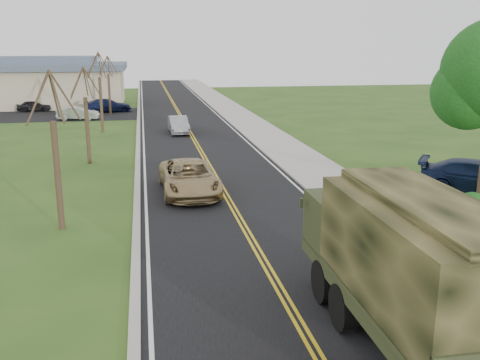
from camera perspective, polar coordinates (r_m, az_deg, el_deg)
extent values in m
plane|color=#274617|center=(13.22, 7.95, -17.60)|extent=(160.00, 160.00, 0.00)
cube|color=black|center=(51.23, -6.10, 6.36)|extent=(8.00, 120.00, 0.01)
cube|color=#9E998E|center=(51.69, -1.48, 6.56)|extent=(0.30, 120.00, 0.12)
cube|color=#9E998E|center=(51.99, 0.44, 6.60)|extent=(3.20, 120.00, 0.10)
cube|color=#9E998E|center=(51.09, -10.77, 6.22)|extent=(0.30, 120.00, 0.10)
sphere|color=#154614|center=(25.37, 23.25, 8.59)|extent=(3.24, 3.24, 3.24)
cylinder|color=#38281C|center=(21.44, -18.87, 0.40)|extent=(0.24, 0.24, 4.20)
cylinder|color=#38281C|center=(21.02, -18.19, 8.57)|extent=(1.01, 0.33, 1.90)
cylinder|color=#38281C|center=(21.57, -19.18, 8.42)|extent=(0.13, 1.29, 1.74)
cylinder|color=#38281C|center=(21.22, -20.70, 8.42)|extent=(0.98, 0.43, 1.90)
cylinder|color=#38281C|center=(20.57, -20.79, 8.03)|extent=(0.79, 1.05, 1.77)
cylinder|color=#38281C|center=(20.52, -18.96, 8.39)|extent=(0.58, 0.90, 1.90)
cylinder|color=#38281C|center=(33.16, -15.95, 5.07)|extent=(0.24, 0.24, 3.96)
cylinder|color=#38281C|center=(32.94, -15.49, 10.05)|extent=(0.96, 0.32, 1.79)
cylinder|color=#38281C|center=(33.44, -16.14, 9.93)|extent=(0.12, 1.22, 1.65)
cylinder|color=#38281C|center=(33.07, -17.02, 9.96)|extent=(0.93, 0.41, 1.79)
cylinder|color=#38281C|center=(32.45, -17.01, 9.76)|extent=(0.75, 0.99, 1.67)
cylinder|color=#38281C|center=(32.45, -15.91, 9.96)|extent=(0.55, 0.85, 1.80)
cylinder|color=#38281C|center=(44.99, -14.58, 7.74)|extent=(0.24, 0.24, 4.44)
cylinder|color=#38281C|center=(44.87, -14.17, 11.86)|extent=(1.07, 0.35, 2.00)
cylinder|color=#38281C|center=(45.42, -14.73, 11.74)|extent=(0.13, 1.36, 1.84)
cylinder|color=#38281C|center=(45.00, -15.45, 11.78)|extent=(1.03, 0.46, 2.00)
cylinder|color=#38281C|center=(44.30, -15.42, 11.65)|extent=(0.83, 1.10, 1.87)
cylinder|color=#38281C|center=(44.32, -14.51, 11.81)|extent=(0.61, 0.95, 2.01)
cylinder|color=#38281C|center=(56.93, -13.75, 8.88)|extent=(0.24, 0.24, 4.08)
cylinder|color=#38281C|center=(56.85, -13.45, 11.86)|extent=(0.99, 0.33, 1.84)
cylinder|color=#38281C|center=(57.35, -13.86, 11.78)|extent=(0.13, 1.25, 1.69)
cylinder|color=#38281C|center=(56.95, -14.38, 11.81)|extent=(0.95, 0.42, 1.85)
cylinder|color=#38281C|center=(56.32, -14.34, 11.72)|extent=(0.77, 1.02, 1.72)
cylinder|color=#38281C|center=(56.34, -13.68, 11.83)|extent=(0.57, 0.88, 1.85)
cube|color=tan|center=(67.92, -20.99, 9.21)|extent=(20.00, 12.00, 4.20)
cube|color=#475466|center=(67.79, -21.17, 11.22)|extent=(21.00, 13.00, 0.70)
cube|color=#475466|center=(67.77, -21.22, 11.81)|extent=(14.00, 8.00, 0.90)
cube|color=black|center=(57.39, -16.64, 6.69)|extent=(18.00, 10.00, 0.02)
cylinder|color=black|center=(13.91, 10.96, -13.19)|extent=(0.39, 1.20, 1.20)
cylinder|color=black|center=(14.82, 19.44, -11.99)|extent=(0.39, 1.20, 1.20)
cylinder|color=black|center=(15.19, 8.94, -10.64)|extent=(0.39, 1.20, 1.20)
cylinder|color=black|center=(16.03, 16.81, -9.74)|extent=(0.39, 1.20, 1.20)
cube|color=#333A20|center=(13.57, 16.67, -11.73)|extent=(2.69, 7.63, 0.38)
cube|color=#333A20|center=(15.56, 12.45, -4.39)|extent=(2.63, 2.09, 1.52)
cube|color=black|center=(16.35, 11.22, -2.61)|extent=(2.39, 0.11, 0.76)
cube|color=#333A20|center=(12.72, 18.61, -12.34)|extent=(2.78, 5.79, 0.16)
cube|color=black|center=(12.27, 19.03, -7.55)|extent=(2.78, 5.79, 2.17)
cube|color=black|center=(11.91, 19.47, -2.43)|extent=(1.80, 5.78, 0.27)
imported|color=tan|center=(25.65, -5.46, 0.26)|extent=(2.77, 5.71, 1.56)
imported|color=#A6A6AA|center=(43.54, -6.58, 5.85)|extent=(1.59, 4.16, 1.35)
imported|color=#0E1936|center=(27.89, 24.15, 0.23)|extent=(5.79, 5.02, 1.60)
cube|color=#17401E|center=(16.88, 23.80, -9.76)|extent=(0.66, 0.60, 0.65)
imported|color=black|center=(61.83, -21.11, 7.38)|extent=(3.56, 1.65, 1.18)
imported|color=#ADADB2|center=(53.38, -16.88, 6.83)|extent=(4.00, 1.81, 1.27)
imported|color=#10183D|center=(58.88, -13.90, 7.73)|extent=(5.15, 2.84, 1.41)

